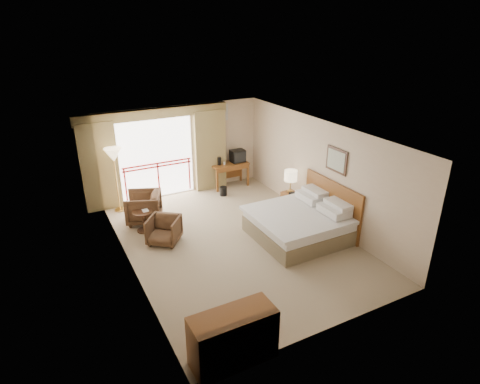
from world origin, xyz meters
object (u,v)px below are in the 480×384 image
armchair_near (165,242)px  side_table (143,218)px  tv (238,156)px  armchair_far (145,221)px  floor_lamp (114,157)px  wastebasket (223,191)px  desk (229,168)px  table_lamp (291,176)px  dresser (233,338)px  nightstand (290,202)px  bed (300,223)px

armchair_near → side_table: (-0.29, 0.78, 0.38)m
tv → armchair_far: (-3.41, -1.17, -0.97)m
armchair_near → floor_lamp: size_ratio=0.40×
wastebasket → armchair_far: (-2.61, -0.58, -0.14)m
desk → side_table: desk is taller
wastebasket → armchair_near: 3.12m
table_lamp → dresser: 5.67m
armchair_far → tv: bearing=130.6°
table_lamp → floor_lamp: size_ratio=0.34×
wastebasket → armchair_far: size_ratio=0.31×
armchair_far → side_table: 0.67m
nightstand → dresser: dresser is taller
bed → armchair_far: (-3.16, 2.61, -0.38)m
desk → armchair_near: (-2.99, -2.54, -0.61)m
nightstand → side_table: bearing=166.5°
bed → table_lamp: size_ratio=3.39×
side_table → floor_lamp: 1.96m
armchair_far → dresser: dresser is taller
tv → nightstand: bearing=-98.4°
table_lamp → floor_lamp: bearing=152.1°
tv → floor_lamp: floor_lamp is taller
floor_lamp → nightstand: bearing=-28.4°
nightstand → side_table: 4.03m
side_table → dresser: 4.83m
bed → side_table: 3.92m
armchair_far → dresser: (-0.06, -5.36, 0.45)m
table_lamp → tv: table_lamp is taller
bed → desk: (-0.05, 3.84, 0.23)m
side_table → table_lamp: bearing=-10.2°
desk → bed: bearing=-91.7°
bed → armchair_far: bearing=140.5°
desk → wastebasket: (-0.51, -0.65, -0.47)m
nightstand → table_lamp: 0.77m
table_lamp → side_table: table_lamp is taller
desk → table_lamp: bearing=-77.0°
wastebasket → floor_lamp: (-3.04, 0.42, 1.43)m
desk → floor_lamp: (-3.55, -0.23, 0.96)m
nightstand → wastebasket: 2.22m
nightstand → desk: bearing=102.5°
nightstand → armchair_near: bearing=177.8°
nightstand → armchair_near: nightstand is taller
armchair_far → dresser: 5.38m
desk → wastebasket: size_ratio=4.29×
table_lamp → desk: table_lamp is taller
armchair_near → desk: bearing=78.8°
table_lamp → tv: (-0.38, 2.41, -0.07)m
bed → wastebasket: size_ratio=7.66×
side_table → armchair_far: bearing=73.2°
bed → table_lamp: 1.65m
nightstand → floor_lamp: (-4.23, 2.29, 1.29)m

